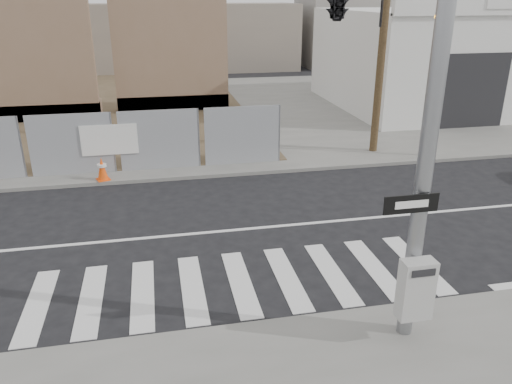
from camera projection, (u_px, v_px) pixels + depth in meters
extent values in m
plane|color=black|center=(224.00, 231.00, 12.68)|extent=(100.00, 100.00, 0.00)
cube|color=slate|center=(184.00, 112.00, 25.41)|extent=(50.00, 20.00, 0.12)
cylinder|color=gray|center=(429.00, 137.00, 7.44)|extent=(0.26, 0.26, 7.00)
cube|color=#B2B2AF|center=(416.00, 289.00, 8.09)|extent=(0.55, 0.30, 1.05)
cube|color=black|center=(411.00, 204.00, 7.62)|extent=(0.90, 0.03, 0.30)
cube|color=silver|center=(412.00, 204.00, 7.60)|extent=(0.55, 0.01, 0.12)
cylinder|color=gray|center=(430.00, 84.00, 17.37)|extent=(0.12, 0.12, 5.20)
imported|color=black|center=(440.00, 7.00, 16.45)|extent=(0.16, 0.20, 1.00)
cube|color=#7A5E49|center=(19.00, 31.00, 21.69)|extent=(6.00, 0.50, 8.00)
cube|color=#7A5E49|center=(35.00, 111.00, 23.38)|extent=(6.00, 1.30, 0.80)
cube|color=#7A5E49|center=(169.00, 28.00, 23.82)|extent=(5.50, 0.50, 8.00)
cube|color=#7A5E49|center=(174.00, 102.00, 25.51)|extent=(5.50, 1.30, 0.80)
cube|color=silver|center=(451.00, 58.00, 26.22)|extent=(12.00, 10.00, 4.80)
cube|color=black|center=(471.00, 91.00, 21.57)|extent=(3.40, 0.06, 3.20)
cylinder|color=brown|center=(386.00, 10.00, 17.02)|extent=(0.28, 0.28, 10.00)
cube|color=#FA4D0D|center=(103.00, 179.00, 15.86)|extent=(0.49, 0.49, 0.03)
cone|color=#FA4D0D|center=(102.00, 169.00, 15.73)|extent=(0.44, 0.44, 0.75)
cylinder|color=silver|center=(102.00, 165.00, 15.69)|extent=(0.29, 0.29, 0.09)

